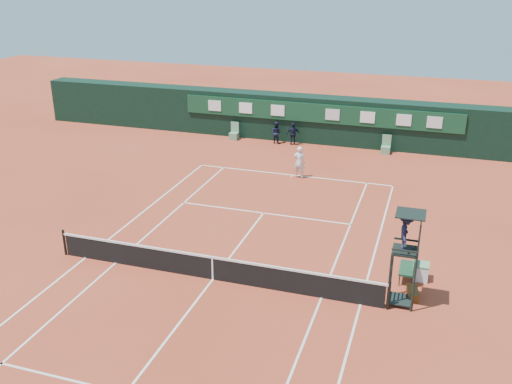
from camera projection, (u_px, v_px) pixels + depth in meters
ground at (213, 279)px, 21.24m from camera, size 90.00×90.00×0.00m
court_lines at (213, 279)px, 21.24m from camera, size 11.05×23.85×0.01m
tennis_net at (213, 267)px, 21.05m from camera, size 12.90×0.10×1.10m
back_wall at (319, 119)px, 37.24m from camera, size 40.00×1.65×3.00m
linesman_chair_left at (234, 135)px, 38.14m from camera, size 0.55×0.50×1.15m
linesman_chair_right at (386, 148)px, 35.29m from camera, size 0.55×0.50×1.15m
umpire_chair at (406, 240)px, 18.85m from camera, size 0.96×0.95×3.42m
player_bench at (411, 265)px, 21.01m from camera, size 0.56×1.20×1.10m
tennis_bag at (413, 293)px, 20.05m from camera, size 0.47×0.86×0.31m
cooler at (421, 271)px, 21.14m from camera, size 0.57×0.57×0.65m
tennis_ball at (293, 189)px, 29.66m from camera, size 0.06×0.06×0.06m
player at (299, 162)px, 31.09m from camera, size 0.65×0.43×1.78m
ball_kid_left at (276, 132)px, 37.18m from camera, size 0.82×0.72×1.44m
ball_kid_right at (293, 134)px, 36.85m from camera, size 0.92×0.66×1.45m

